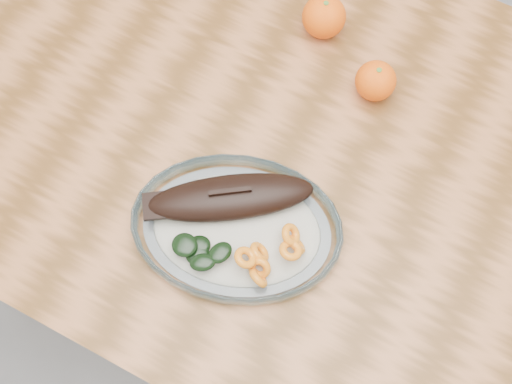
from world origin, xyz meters
TOP-DOWN VIEW (x-y plane):
  - ground at (0.00, 0.00)m, footprint 3.00×3.00m
  - dining_table at (0.00, 0.00)m, footprint 1.20×0.80m
  - plated_meal at (-0.01, -0.16)m, footprint 0.68×0.68m
  - orange_left at (-0.05, 0.21)m, footprint 0.07×0.07m
  - orange_right at (0.07, 0.14)m, footprint 0.06×0.06m

SIDE VIEW (x-z plane):
  - ground at x=0.00m, z-range 0.00..0.00m
  - dining_table at x=0.00m, z-range 0.28..1.03m
  - plated_meal at x=-0.01m, z-range 0.73..0.81m
  - orange_right at x=0.07m, z-range 0.75..0.81m
  - orange_left at x=-0.05m, z-range 0.75..0.82m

